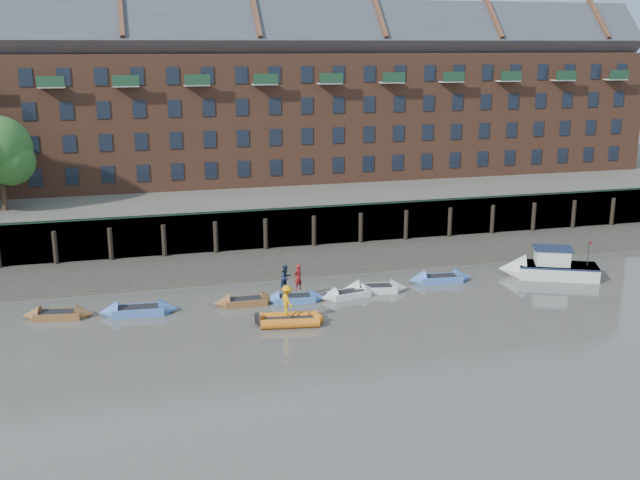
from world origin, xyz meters
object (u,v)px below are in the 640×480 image
object	(u,v)px
rowboat_3	(294,298)
person_rib_crew	(287,300)
rowboat_1	(139,310)
rowboat_2	(245,301)
rowboat_4	(349,294)
rowboat_6	(440,279)
motor_launch	(541,267)
rib_tender	(292,320)
person_rower_b	(286,277)
rowboat_0	(58,315)
person_rower_a	(298,277)
rowboat_5	(375,288)

from	to	relation	value
rowboat_3	person_rib_crew	distance (m)	4.30
rowboat_1	rowboat_2	xyz separation A→B (m)	(6.63, 0.05, -0.03)
rowboat_4	rowboat_6	distance (m)	7.22
motor_launch	person_rib_crew	distance (m)	20.02
rowboat_6	motor_launch	world-z (taller)	motor_launch
rowboat_3	person_rib_crew	world-z (taller)	person_rib_crew
rowboat_1	rowboat_2	bearing A→B (deg)	4.71
rib_tender	person_rower_b	xyz separation A→B (m)	(0.53, 4.08, 1.33)
rowboat_0	rowboat_3	size ratio (longest dim) A/B	1.06
rowboat_4	rib_tender	world-z (taller)	rowboat_4
rowboat_1	rowboat_4	distance (m)	13.45
person_rib_crew	rowboat_4	bearing A→B (deg)	-64.36
person_rower_a	person_rib_crew	distance (m)	4.21
person_rower_a	person_rib_crew	world-z (taller)	person_rower_a
rowboat_3	rowboat_6	distance (m)	10.84
rowboat_4	rib_tender	xyz separation A→B (m)	(-4.72, -3.85, 0.07)
rowboat_1	rowboat_3	distance (m)	9.78
rowboat_2	rowboat_5	size ratio (longest dim) A/B	0.91
rowboat_1	person_rower_b	world-z (taller)	person_rower_b
rowboat_6	rowboat_5	bearing A→B (deg)	-165.59
rowboat_1	rib_tender	bearing A→B (deg)	-20.87
rowboat_5	motor_launch	size ratio (longest dim) A/B	0.64
rowboat_0	rowboat_4	world-z (taller)	rowboat_0
rowboat_2	rowboat_4	size ratio (longest dim) A/B	0.97
rowboat_3	rowboat_4	xyz separation A→B (m)	(3.67, -0.04, 0.00)
rowboat_5	rib_tender	bearing A→B (deg)	-135.95
rowboat_2	rowboat_5	xyz separation A→B (m)	(8.81, 0.29, 0.01)
rowboat_0	rowboat_6	world-z (taller)	rowboat_6
rowboat_6	person_rower_b	bearing A→B (deg)	-168.94
motor_launch	person_rower_b	bearing A→B (deg)	25.24
rowboat_5	rowboat_6	bearing A→B (deg)	20.07
person_rower_a	rowboat_5	bearing A→B (deg)	155.46
rowboat_2	person_rower_b	distance (m)	2.98
motor_launch	rowboat_5	bearing A→B (deg)	24.25
rowboat_5	person_rower_b	bearing A→B (deg)	-166.09
rowboat_0	rowboat_4	distance (m)	18.20
rowboat_5	rowboat_6	distance (m)	5.15
person_rower_a	rowboat_4	bearing A→B (deg)	148.90
rowboat_1	rowboat_6	world-z (taller)	rowboat_1
rowboat_2	motor_launch	bearing A→B (deg)	1.79
rowboat_0	motor_launch	world-z (taller)	motor_launch
rowboat_3	person_rower_b	bearing A→B (deg)	167.91
rowboat_2	rowboat_3	bearing A→B (deg)	-3.73
rowboat_2	person_rib_crew	distance (m)	4.69
rowboat_2	rowboat_0	bearing A→B (deg)	178.29
rib_tender	person_rib_crew	size ratio (longest dim) A/B	2.12
rowboat_4	person_rib_crew	bearing A→B (deg)	-154.14
motor_launch	person_rib_crew	world-z (taller)	person_rib_crew
rowboat_1	person_rower_a	bearing A→B (deg)	3.24
rowboat_1	rowboat_6	xyz separation A→B (m)	(20.52, 1.19, -0.01)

